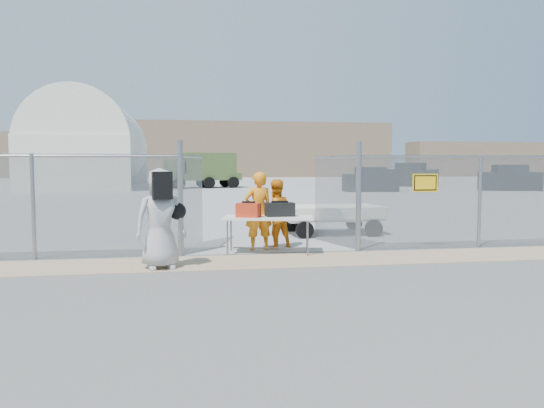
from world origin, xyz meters
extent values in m
plane|color=#555555|center=(0.00, 0.00, 0.00)|extent=(160.00, 160.00, 0.00)
cube|color=#999999|center=(0.00, 42.00, 0.01)|extent=(160.00, 80.00, 0.01)
cube|color=tan|center=(0.00, 1.00, 0.01)|extent=(44.00, 1.60, 0.01)
cube|color=red|center=(-0.54, 1.88, 0.98)|extent=(0.58, 0.50, 0.31)
cube|color=black|center=(0.17, 1.96, 0.98)|extent=(0.64, 0.38, 0.30)
imported|color=orange|center=(-0.24, 2.45, 0.90)|extent=(0.72, 0.53, 1.81)
imported|color=orange|center=(0.19, 2.64, 0.82)|extent=(0.96, 0.85, 1.63)
imported|color=#A6A6A6|center=(-2.37, 0.58, 0.95)|extent=(1.04, 0.80, 1.91)
camera|label=1|loc=(-1.92, -9.55, 1.96)|focal=35.00mm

